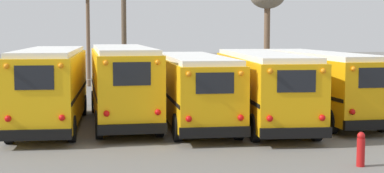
{
  "coord_description": "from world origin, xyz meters",
  "views": [
    {
      "loc": [
        -3.82,
        -25.12,
        4.01
      ],
      "look_at": [
        0.0,
        -0.21,
        1.61
      ],
      "focal_mm": 55.0,
      "sensor_mm": 36.0,
      "label": 1
    }
  ],
  "objects": [
    {
      "name": "ground_plane",
      "position": [
        0.0,
        0.0,
        0.0
      ],
      "size": [
        160.0,
        160.0,
        0.0
      ],
      "primitive_type": "plane",
      "color": "#66635E"
    },
    {
      "name": "fire_hydrant",
      "position": [
        3.72,
        -8.96,
        0.52
      ],
      "size": [
        0.24,
        0.24,
        1.03
      ],
      "color": "#B21414",
      "rests_on": "ground"
    },
    {
      "name": "school_bus_2",
      "position": [
        -0.0,
        -0.83,
        1.63
      ],
      "size": [
        2.57,
        9.57,
        2.97
      ],
      "color": "#E5A00C",
      "rests_on": "ground"
    },
    {
      "name": "fence_line",
      "position": [
        -0.0,
        6.72,
        0.99
      ],
      "size": [
        19.92,
        0.06,
        1.42
      ],
      "color": "#939399",
      "rests_on": "ground"
    },
    {
      "name": "bare_tree_0",
      "position": [
        7.86,
        15.69,
        6.21
      ],
      "size": [
        2.51,
        2.51,
        7.45
      ],
      "color": "brown",
      "rests_on": "ground"
    },
    {
      "name": "school_bus_0",
      "position": [
        -5.93,
        -0.31,
        1.77
      ],
      "size": [
        2.7,
        9.64,
        3.26
      ],
      "color": "#EAAA0F",
      "rests_on": "ground"
    },
    {
      "name": "school_bus_1",
      "position": [
        -2.97,
        0.35,
        1.81
      ],
      "size": [
        2.82,
        10.02,
        3.32
      ],
      "color": "#EAAA0F",
      "rests_on": "ground"
    },
    {
      "name": "school_bus_3",
      "position": [
        2.97,
        -0.78,
        1.68
      ],
      "size": [
        3.06,
        10.97,
        3.08
      ],
      "color": "#E5A00C",
      "rests_on": "ground"
    },
    {
      "name": "school_bus_4",
      "position": [
        5.93,
        0.43,
        1.66
      ],
      "size": [
        2.8,
        10.64,
        3.04
      ],
      "color": "#E5A00C",
      "rests_on": "ground"
    },
    {
      "name": "utility_pole",
      "position": [
        -2.46,
        11.46,
        4.51
      ],
      "size": [
        1.8,
        0.31,
        8.74
      ],
      "color": "brown",
      "rests_on": "ground"
    }
  ]
}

